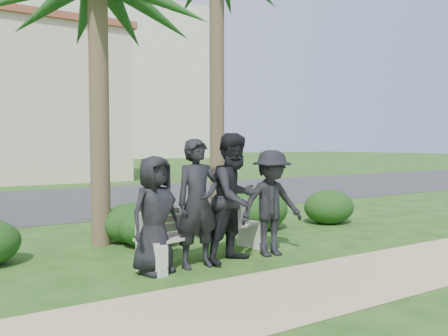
{
  "coord_description": "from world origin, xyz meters",
  "views": [
    {
      "loc": [
        -3.72,
        -5.61,
        1.67
      ],
      "look_at": [
        0.2,
        1.0,
        1.27
      ],
      "focal_mm": 35.0,
      "sensor_mm": 36.0,
      "label": 1
    }
  ],
  "objects": [
    {
      "name": "stucco_bldg_right",
      "position": [
        -1.0,
        18.0,
        3.66
      ],
      "size": [
        8.4,
        8.4,
        7.3
      ],
      "color": "beige",
      "rests_on": "ground"
    },
    {
      "name": "man_d",
      "position": [
        0.23,
        -0.35,
        0.8
      ],
      "size": [
        1.08,
        0.68,
        1.6
      ],
      "primitive_type": "imported",
      "rotation": [
        0.0,
        0.0,
        -0.09
      ],
      "color": "black",
      "rests_on": "ground"
    },
    {
      "name": "asphalt_street",
      "position": [
        0.0,
        8.0,
        0.0
      ],
      "size": [
        160.0,
        8.0,
        0.01
      ],
      "primitive_type": "cube",
      "color": "#2D2D30",
      "rests_on": "ground"
    },
    {
      "name": "hedge_d",
      "position": [
        0.95,
        1.57,
        0.43
      ],
      "size": [
        1.33,
        1.1,
        0.87
      ],
      "primitive_type": "ellipsoid",
      "color": "#0E330E",
      "rests_on": "ground"
    },
    {
      "name": "man_b",
      "position": [
        -1.01,
        -0.35,
        0.88
      ],
      "size": [
        0.65,
        0.43,
        1.76
      ],
      "primitive_type": "imported",
      "rotation": [
        0.0,
        0.0,
        0.01
      ],
      "color": "black",
      "rests_on": "ground"
    },
    {
      "name": "hotel_tower",
      "position": [
        14.0,
        55.0,
        13.41
      ],
      "size": [
        26.0,
        18.0,
        37.3
      ],
      "color": "beige",
      "rests_on": "ground"
    },
    {
      "name": "hedge_f",
      "position": [
        2.95,
        1.22,
        0.37
      ],
      "size": [
        1.14,
        0.94,
        0.74
      ],
      "primitive_type": "ellipsoid",
      "color": "#0E330E",
      "rests_on": "ground"
    },
    {
      "name": "footpath",
      "position": [
        0.0,
        -1.8,
        0.0
      ],
      "size": [
        30.0,
        1.6,
        0.01
      ],
      "primitive_type": "cube",
      "color": "tan",
      "rests_on": "ground"
    },
    {
      "name": "man_c",
      "position": [
        -0.42,
        -0.37,
        0.92
      ],
      "size": [
        1.06,
        0.93,
        1.84
      ],
      "primitive_type": "imported",
      "rotation": [
        0.0,
        0.0,
        0.3
      ],
      "color": "black",
      "rests_on": "ground"
    },
    {
      "name": "ground",
      "position": [
        0.0,
        0.0,
        0.0
      ],
      "size": [
        160.0,
        160.0,
        0.0
      ],
      "primitive_type": "plane",
      "color": "#1C4112",
      "rests_on": "ground"
    },
    {
      "name": "hedge_c",
      "position": [
        -1.11,
        1.17,
        0.35
      ],
      "size": [
        1.06,
        0.88,
        0.69
      ],
      "primitive_type": "ellipsoid",
      "color": "#0E330E",
      "rests_on": "ground"
    },
    {
      "name": "hedge_e",
      "position": [
        1.22,
        1.42,
        0.42
      ],
      "size": [
        1.28,
        1.06,
        0.83
      ],
      "primitive_type": "ellipsoid",
      "color": "#0E330E",
      "rests_on": "ground"
    },
    {
      "name": "man_a",
      "position": [
        -1.62,
        -0.31,
        0.77
      ],
      "size": [
        0.86,
        0.69,
        1.54
      ],
      "primitive_type": "imported",
      "rotation": [
        0.0,
        0.0,
        0.31
      ],
      "color": "black",
      "rests_on": "ground"
    },
    {
      "name": "park_bench",
      "position": [
        -0.7,
        -0.0,
        0.34
      ],
      "size": [
        2.3,
        1.07,
        0.76
      ],
      "rotation": [
        0.0,
        0.0,
        0.28
      ],
      "color": "#A49B89",
      "rests_on": "ground"
    },
    {
      "name": "hedge_b",
      "position": [
        -1.25,
        1.63,
        0.35
      ],
      "size": [
        1.08,
        0.89,
        0.71
      ],
      "primitive_type": "ellipsoid",
      "color": "#0E330E",
      "rests_on": "ground"
    }
  ]
}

